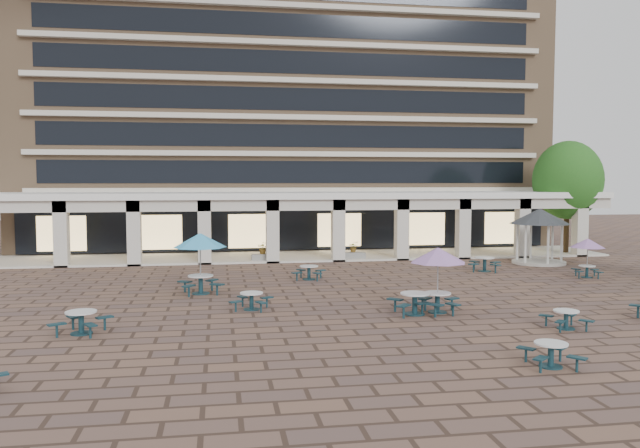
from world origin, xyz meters
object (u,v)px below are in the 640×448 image
(planter_left, at_px, (263,253))
(planter_right, at_px, (354,253))
(picnic_table_2, at_px, (566,318))
(picnic_table_1, at_px, (415,302))
(gazebo, at_px, (540,223))

(planter_left, relative_size, planter_right, 1.00)
(planter_right, bearing_deg, planter_left, 180.00)
(picnic_table_2, relative_size, planter_right, 1.00)
(picnic_table_2, bearing_deg, picnic_table_1, 146.54)
(planter_left, distance_m, planter_right, 5.92)
(planter_left, bearing_deg, gazebo, -11.98)
(picnic_table_1, height_order, picnic_table_2, picnic_table_1)
(picnic_table_1, relative_size, planter_right, 1.28)
(picnic_table_1, bearing_deg, picnic_table_2, -33.51)
(picnic_table_2, xyz_separation_m, gazebo, (7.79, 16.23, 2.17))
(picnic_table_1, relative_size, gazebo, 0.53)
(picnic_table_2, bearing_deg, planter_right, 100.66)
(gazebo, relative_size, planter_right, 2.44)
(gazebo, bearing_deg, planter_right, 161.97)
(picnic_table_1, xyz_separation_m, gazebo, (12.29, 13.11, 2.06))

